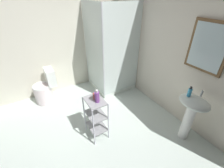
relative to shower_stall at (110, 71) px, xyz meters
name	(u,v)px	position (x,y,z in m)	size (l,w,h in m)	color
ground_plane	(84,143)	(1.22, -1.23, -0.47)	(4.20, 4.20, 0.02)	silver
wall_back	(175,51)	(1.23, 0.62, 0.79)	(4.20, 0.14, 2.50)	beige
wall_left	(44,41)	(-0.63, -1.23, 0.79)	(0.10, 4.20, 2.50)	beige
shower_stall	(110,71)	(0.00, 0.00, 0.00)	(0.92, 0.92, 2.00)	white
pedestal_sink	(191,111)	(1.99, 0.29, 0.12)	(0.46, 0.37, 0.81)	white
sink_faucet	(202,94)	(1.99, 0.41, 0.40)	(0.03, 0.03, 0.10)	silver
toilet	(45,89)	(-0.26, -1.49, -0.15)	(0.37, 0.49, 0.76)	white
storage_cart	(96,115)	(1.17, -0.95, -0.03)	(0.38, 0.28, 0.74)	silver
hand_soap_bottle	(190,92)	(1.89, 0.26, 0.42)	(0.06, 0.06, 0.16)	#389ED1
conditioner_bottle_purple	(97,97)	(1.22, -0.93, 0.37)	(0.07, 0.07, 0.21)	purple
rinse_cup	(95,96)	(1.13, -0.92, 0.32)	(0.08, 0.08, 0.09)	#B24742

